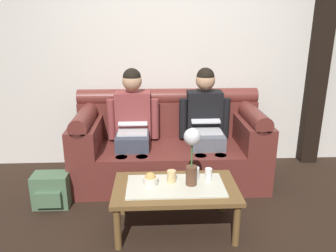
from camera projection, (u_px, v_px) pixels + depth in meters
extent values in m
plane|color=black|center=(177.00, 242.00, 2.68)|extent=(14.00, 14.00, 0.00)
cube|color=silver|center=(167.00, 43.00, 3.86)|extent=(6.00, 0.12, 2.90)
cube|color=black|center=(321.00, 43.00, 3.83)|extent=(0.20, 0.20, 2.90)
cube|color=maroon|center=(170.00, 162.00, 3.67)|extent=(2.02, 0.88, 0.42)
cube|color=maroon|center=(168.00, 118.00, 3.86)|extent=(2.02, 0.22, 0.40)
cylinder|color=maroon|center=(168.00, 97.00, 3.78)|extent=(2.02, 0.18, 0.18)
cube|color=maroon|center=(87.00, 134.00, 3.52)|extent=(0.28, 0.88, 0.28)
cylinder|color=maroon|center=(86.00, 117.00, 3.46)|extent=(0.18, 0.88, 0.18)
cube|color=maroon|center=(250.00, 131.00, 3.60)|extent=(0.28, 0.88, 0.28)
cylinder|color=maroon|center=(252.00, 114.00, 3.54)|extent=(0.18, 0.88, 0.18)
cube|color=#383D4C|center=(133.00, 140.00, 3.50)|extent=(0.34, 0.40, 0.15)
cylinder|color=#383D4C|center=(122.00, 176.00, 3.34)|extent=(0.12, 0.12, 0.42)
cylinder|color=#383D4C|center=(142.00, 176.00, 3.35)|extent=(0.12, 0.12, 0.42)
cube|color=brown|center=(133.00, 116.00, 3.67)|extent=(0.38, 0.22, 0.54)
cylinder|color=brown|center=(111.00, 119.00, 3.63)|extent=(0.09, 0.09, 0.44)
cylinder|color=brown|center=(155.00, 119.00, 3.65)|extent=(0.09, 0.09, 0.44)
sphere|color=tan|center=(132.00, 81.00, 3.53)|extent=(0.21, 0.21, 0.21)
sphere|color=black|center=(132.00, 77.00, 3.52)|extent=(0.19, 0.19, 0.19)
cube|color=silver|center=(133.00, 132.00, 3.50)|extent=(0.31, 0.22, 0.02)
cube|color=silver|center=(133.00, 119.00, 3.62)|extent=(0.31, 0.19, 0.11)
cube|color=black|center=(133.00, 119.00, 3.61)|extent=(0.27, 0.17, 0.09)
cube|color=#595B66|center=(207.00, 139.00, 3.54)|extent=(0.34, 0.40, 0.15)
cylinder|color=#595B66|center=(200.00, 175.00, 3.38)|extent=(0.12, 0.12, 0.42)
cylinder|color=#595B66|center=(220.00, 174.00, 3.38)|extent=(0.12, 0.12, 0.42)
cube|color=black|center=(204.00, 115.00, 3.71)|extent=(0.38, 0.22, 0.54)
cylinder|color=black|center=(183.00, 118.00, 3.67)|extent=(0.09, 0.09, 0.44)
cylinder|color=black|center=(226.00, 118.00, 3.69)|extent=(0.09, 0.09, 0.44)
sphere|color=tan|center=(205.00, 80.00, 3.57)|extent=(0.21, 0.21, 0.21)
sphere|color=black|center=(206.00, 77.00, 3.56)|extent=(0.19, 0.19, 0.19)
cube|color=silver|center=(207.00, 131.00, 3.53)|extent=(0.31, 0.22, 0.02)
cube|color=silver|center=(205.00, 118.00, 3.64)|extent=(0.31, 0.20, 0.08)
cube|color=black|center=(205.00, 118.00, 3.63)|extent=(0.27, 0.18, 0.06)
cube|color=brown|center=(175.00, 188.00, 2.75)|extent=(1.02, 0.59, 0.04)
cube|color=beige|center=(175.00, 186.00, 2.75)|extent=(0.80, 0.41, 0.01)
cylinder|color=brown|center=(117.00, 228.00, 2.56)|extent=(0.06, 0.06, 0.36)
cylinder|color=brown|center=(237.00, 225.00, 2.60)|extent=(0.06, 0.06, 0.36)
cylinder|color=brown|center=(123.00, 196.00, 3.03)|extent=(0.06, 0.06, 0.36)
cylinder|color=brown|center=(223.00, 194.00, 3.07)|extent=(0.06, 0.06, 0.36)
cylinder|color=brown|center=(191.00, 175.00, 2.73)|extent=(0.09, 0.09, 0.16)
cylinder|color=#3D7538|center=(192.00, 155.00, 2.68)|extent=(0.01, 0.01, 0.21)
sphere|color=silver|center=(192.00, 137.00, 2.63)|extent=(0.14, 0.14, 0.14)
cylinder|color=silver|center=(151.00, 181.00, 2.75)|extent=(0.12, 0.12, 0.06)
sphere|color=tan|center=(151.00, 178.00, 2.74)|extent=(0.10, 0.10, 0.10)
cylinder|color=silver|center=(195.00, 173.00, 2.85)|extent=(0.08, 0.08, 0.10)
cylinder|color=#DBB77A|center=(171.00, 176.00, 2.79)|extent=(0.08, 0.08, 0.10)
cylinder|color=white|center=(208.00, 174.00, 2.81)|extent=(0.06, 0.06, 0.11)
cube|color=#4C6B4C|center=(52.00, 190.00, 3.17)|extent=(0.33, 0.21, 0.33)
cube|color=#4C6B4C|center=(48.00, 200.00, 3.06)|extent=(0.23, 0.05, 0.15)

